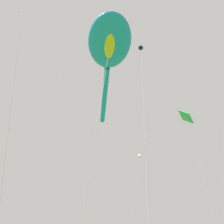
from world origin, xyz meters
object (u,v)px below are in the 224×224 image
Objects in this scene: small_kite_tiny_distant at (141,51)px; small_kite_delta_white at (139,158)px; big_show_kite at (109,46)px; small_kite_bird_shape at (188,123)px.

small_kite_tiny_distant is 1.32× the size of small_kite_delta_white.
small_kite_tiny_distant reaches higher than big_show_kite.
big_show_kite is 0.84× the size of small_kite_delta_white.
small_kite_bird_shape is (1.75, -2.37, -10.10)m from small_kite_tiny_distant.
small_kite_delta_white is (6.43, 11.33, 4.21)m from small_kite_bird_shape.
small_kite_tiny_distant is (7.00, 3.15, 8.86)m from big_show_kite.
small_kite_delta_white is at bearing 140.76° from small_kite_bird_shape.
small_kite_tiny_distant is at bearing -153.21° from small_kite_bird_shape.
small_kite_bird_shape is (8.75, 0.78, -1.23)m from big_show_kite.
small_kite_tiny_distant is 13.49m from small_kite_delta_white.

